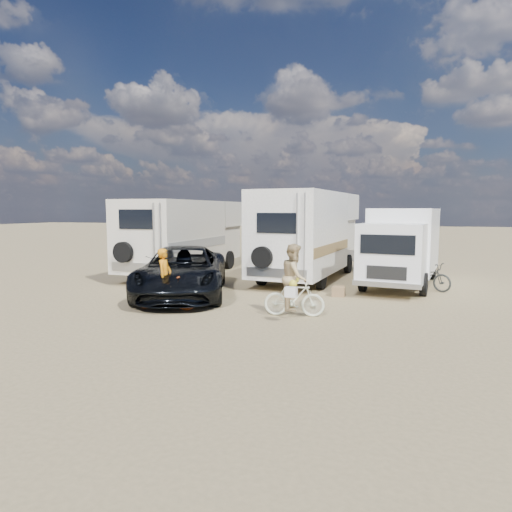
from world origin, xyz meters
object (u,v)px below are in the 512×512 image
(bike_man, at_px, (165,292))
(rider_man, at_px, (165,282))
(crate, at_px, (339,291))
(cooler, at_px, (212,294))
(rv_left, at_px, (185,238))
(rider_woman, at_px, (294,284))
(dark_suv, at_px, (182,272))
(box_truck, at_px, (402,247))
(bike_parked, at_px, (425,276))
(rv_main, at_px, (309,236))
(bike_woman, at_px, (294,298))

(bike_man, height_order, rider_man, rider_man)
(crate, bearing_deg, bike_man, -141.73)
(bike_man, relative_size, cooler, 3.54)
(rv_left, height_order, rider_woman, rv_left)
(crate, bearing_deg, dark_suv, -162.62)
(rider_man, bearing_deg, dark_suv, 6.06)
(box_truck, xyz_separation_m, cooler, (-5.48, -4.84, -1.20))
(box_truck, xyz_separation_m, rider_man, (-6.26, -6.32, -0.65))
(rv_left, height_order, dark_suv, rv_left)
(dark_suv, distance_m, crate, 5.08)
(box_truck, relative_size, crate, 15.81)
(bike_parked, bearing_deg, crate, 155.54)
(box_truck, relative_size, bike_parked, 3.47)
(cooler, bearing_deg, rv_left, 108.28)
(cooler, bearing_deg, rv_main, 54.01)
(dark_suv, relative_size, cooler, 10.80)
(rider_woman, bearing_deg, bike_woman, -0.00)
(rider_woman, relative_size, bike_parked, 0.94)
(rider_man, bearing_deg, bike_woman, -91.78)
(dark_suv, bearing_deg, bike_parked, 4.64)
(rv_main, bearing_deg, bike_woman, -76.53)
(box_truck, xyz_separation_m, dark_suv, (-6.71, -4.38, -0.62))
(box_truck, relative_size, bike_man, 3.41)
(bike_parked, bearing_deg, box_truck, 72.58)
(cooler, bearing_deg, crate, 12.51)
(box_truck, height_order, cooler, box_truck)
(rv_main, height_order, rv_left, rv_main)
(box_truck, distance_m, cooler, 7.41)
(bike_man, distance_m, crate, 5.57)
(rv_left, xyz_separation_m, dark_suv, (2.18, -4.50, -0.78))
(rv_main, distance_m, rider_man, 7.40)
(rv_main, bearing_deg, rider_woman, -76.53)
(box_truck, relative_size, rider_woman, 3.69)
(rv_left, relative_size, bike_parked, 3.98)
(bike_man, xyz_separation_m, cooler, (0.78, 1.48, -0.28))
(crate, bearing_deg, rv_left, 156.78)
(bike_woman, height_order, bike_parked, bike_parked)
(rider_woman, distance_m, bike_parked, 6.22)
(bike_man, height_order, bike_woman, bike_man)
(rv_main, xyz_separation_m, bike_man, (-2.70, -6.82, -1.24))
(rv_left, relative_size, dark_suv, 1.28)
(box_truck, height_order, bike_man, box_truck)
(rider_man, bearing_deg, box_truck, -51.74)
(box_truck, xyz_separation_m, bike_parked, (0.80, -0.82, -0.93))
(rv_left, height_order, rider_man, rv_left)
(rider_woman, xyz_separation_m, bike_parked, (3.44, 5.16, -0.38))
(rv_left, bearing_deg, rv_main, 4.95)
(rv_left, relative_size, bike_man, 3.91)
(bike_woman, distance_m, cooler, 3.07)
(rv_main, distance_m, rv_left, 5.35)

